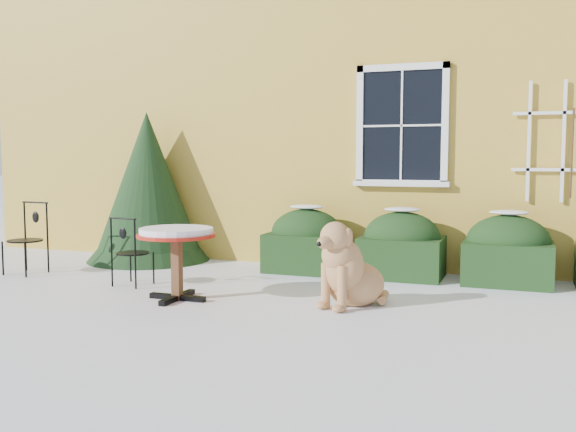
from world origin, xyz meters
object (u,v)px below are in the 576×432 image
at_px(dog, 347,271).
at_px(patio_chair_near, 131,251).
at_px(evergreen_shrub, 148,201).
at_px(bistro_table, 176,240).
at_px(patio_chair_far, 27,238).

bearing_deg(dog, patio_chair_near, -159.49).
relative_size(evergreen_shrub, patio_chair_near, 2.65).
distance_m(bistro_table, patio_chair_far, 2.81).
bearing_deg(patio_chair_far, bistro_table, -12.00).
relative_size(patio_chair_near, patio_chair_far, 0.88).
height_order(bistro_table, patio_chair_far, patio_chair_far).
bearing_deg(patio_chair_far, evergreen_shrub, 62.67).
distance_m(evergreen_shrub, dog, 4.13).
bearing_deg(patio_chair_near, dog, -178.74).
bearing_deg(dog, evergreen_shrub, 175.60).
xyz_separation_m(patio_chair_far, dog, (4.52, -0.38, -0.11)).
xyz_separation_m(bistro_table, dog, (1.82, 0.35, -0.29)).
bearing_deg(bistro_table, patio_chair_far, 164.82).
relative_size(bistro_table, patio_chair_far, 0.89).
height_order(evergreen_shrub, bistro_table, evergreen_shrub).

